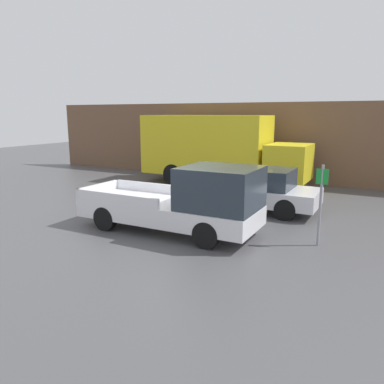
{
  "coord_description": "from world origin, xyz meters",
  "views": [
    {
      "loc": [
        5.37,
        -9.15,
        3.42
      ],
      "look_at": [
        -0.0,
        1.03,
        1.01
      ],
      "focal_mm": 35.0,
      "sensor_mm": 36.0,
      "label": 1
    }
  ],
  "objects_px": {
    "pickup_truck": "(187,202)",
    "car": "(253,188)",
    "parking_sign": "(321,201)",
    "delivery_truck": "(216,148)"
  },
  "relations": [
    {
      "from": "pickup_truck",
      "to": "parking_sign",
      "type": "height_order",
      "value": "parking_sign"
    },
    {
      "from": "pickup_truck",
      "to": "parking_sign",
      "type": "relative_size",
      "value": 2.5
    },
    {
      "from": "delivery_truck",
      "to": "parking_sign",
      "type": "distance_m",
      "value": 9.14
    },
    {
      "from": "pickup_truck",
      "to": "car",
      "type": "distance_m",
      "value": 3.64
    },
    {
      "from": "car",
      "to": "delivery_truck",
      "type": "bearing_deg",
      "value": 129.14
    },
    {
      "from": "car",
      "to": "parking_sign",
      "type": "xyz_separation_m",
      "value": [
        2.79,
        -2.87,
        0.44
      ]
    },
    {
      "from": "car",
      "to": "parking_sign",
      "type": "bearing_deg",
      "value": -45.74
    },
    {
      "from": "delivery_truck",
      "to": "parking_sign",
      "type": "bearing_deg",
      "value": -48.62
    },
    {
      "from": "car",
      "to": "delivery_truck",
      "type": "relative_size",
      "value": 0.58
    },
    {
      "from": "pickup_truck",
      "to": "car",
      "type": "bearing_deg",
      "value": 77.73
    }
  ]
}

